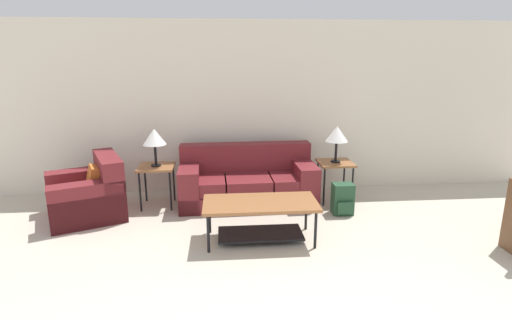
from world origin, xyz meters
The scene contains 9 objects.
wall_back centered at (0.00, 4.78, 1.30)m, with size 9.16×0.06×2.60m.
couch centered at (-0.22, 4.18, 0.30)m, with size 1.96×0.92×0.82m.
armchair centered at (-2.34, 3.82, 0.29)m, with size 1.20×1.24×0.80m.
coffee_table centered at (-0.15, 2.90, 0.35)m, with size 1.29×0.62×0.47m.
side_table_left centered at (-1.49, 4.12, 0.52)m, with size 0.49×0.48×0.59m.
side_table_right centered at (1.06, 4.12, 0.52)m, with size 0.49×0.48×0.59m.
table_lamp_left centered at (-1.49, 4.12, 0.99)m, with size 0.32×0.32×0.52m.
table_lamp_right centered at (1.06, 4.12, 0.99)m, with size 0.32×0.32×0.52m.
backpack centered at (1.03, 3.60, 0.21)m, with size 0.27×0.28×0.42m.
Camera 1 is at (-0.56, -1.34, 2.06)m, focal length 28.00 mm.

